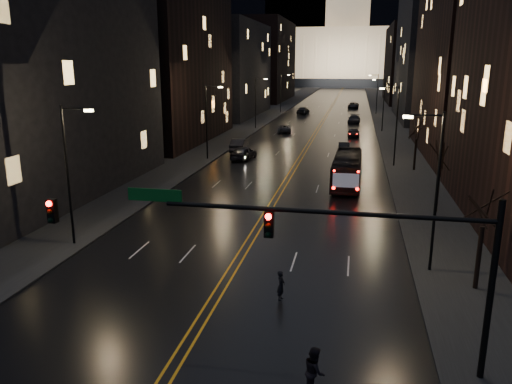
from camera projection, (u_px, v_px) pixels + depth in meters
The scene contains 35 objects.
ground at pixel (185, 347), 20.75m from camera, with size 900.00×900.00×0.00m, color black.
road at pixel (333, 104), 144.15m from camera, with size 20.00×320.00×0.02m, color black.
sidewalk_left at pixel (285, 103), 146.77m from camera, with size 8.00×320.00×0.16m, color black.
sidewalk_right at pixel (383, 104), 141.48m from camera, with size 8.00×320.00×0.16m, color black.
center_line at pixel (333, 104), 144.14m from camera, with size 0.62×320.00×0.01m, color orange.
building_left_near at pixel (32, 68), 42.83m from camera, with size 12.00×28.00×22.00m, color black.
building_left_mid at pixel (167, 45), 72.45m from camera, with size 12.00×30.00×28.00m, color black.
building_left_far at pixel (231, 70), 109.53m from camera, with size 12.00×34.00×20.00m, color black.
building_left_dist at pixel (268, 61), 154.59m from camera, with size 12.00×40.00×24.00m, color black.
building_right_mid at pixel (432, 55), 100.84m from camera, with size 12.00×34.00×26.00m, color black.
building_right_dist at pixel (408, 64), 146.91m from camera, with size 12.00×40.00×22.00m, color black.
capitol at pixel (346, 51), 253.75m from camera, with size 90.00×50.00×58.50m.
traffic_signal at pixel (333, 241), 18.34m from camera, with size 17.29×0.45×7.00m.
streetlamp_right_near at pixel (434, 185), 26.92m from camera, with size 2.13×0.25×9.00m.
streetlamp_left_near at pixel (70, 169), 31.00m from camera, with size 2.13×0.25×9.00m.
streetlamp_right_mid at pixel (395, 122), 55.39m from camera, with size 2.13×0.25×9.00m.
streetlamp_left_mid at pixel (208, 118), 59.48m from camera, with size 2.13×0.25×9.00m.
streetlamp_right_far at pixel (383, 102), 83.87m from camera, with size 2.13×0.25×9.00m.
streetlamp_left_far at pixel (257, 100), 87.96m from camera, with size 2.13×0.25×9.00m.
streetlamp_right_dist at pixel (376, 92), 112.35m from camera, with size 2.13×0.25×9.00m.
streetlamp_left_dist at pixel (282, 91), 116.43m from camera, with size 2.13×0.25×9.00m.
tree_right_near at pixel (485, 207), 24.75m from camera, with size 2.40×2.40×6.65m.
tree_right_mid at pixel (441, 157), 38.04m from camera, with size 2.40×2.40×6.65m.
tree_right_far at pixel (417, 130), 53.22m from camera, with size 2.40×2.40×6.65m.
bus at pixel (347, 169), 47.98m from camera, with size 2.55×10.92×3.04m, color black.
oncoming_car_a at pixel (244, 153), 60.56m from camera, with size 1.99×4.96×1.69m, color black.
oncoming_car_b at pixel (239, 145), 66.18m from camera, with size 1.82×5.23×1.72m, color black.
oncoming_car_c at pixel (285, 129), 84.31m from camera, with size 2.22×4.82×1.34m, color black.
oncoming_car_d at pixel (303, 110), 114.82m from camera, with size 2.22×5.47×1.59m, color black.
receding_car_a at pixel (344, 148), 65.44m from camera, with size 1.42×4.07×1.34m, color black.
receding_car_b at pixel (354, 132), 79.24m from camera, with size 1.77×4.39×1.50m, color black.
receding_car_c at pixel (354, 119), 97.08m from camera, with size 2.23×5.50×1.59m, color black.
receding_car_d at pixel (353, 105), 128.59m from camera, with size 2.62×5.67×1.58m, color black.
pedestrian_a at pixel (281, 286), 24.68m from camera, with size 0.56×0.37×1.54m, color black.
pedestrian_b at pixel (315, 371), 17.57m from camera, with size 0.91×0.50×1.87m, color black.
Camera 1 is at (6.49, -17.53, 11.47)m, focal length 35.00 mm.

